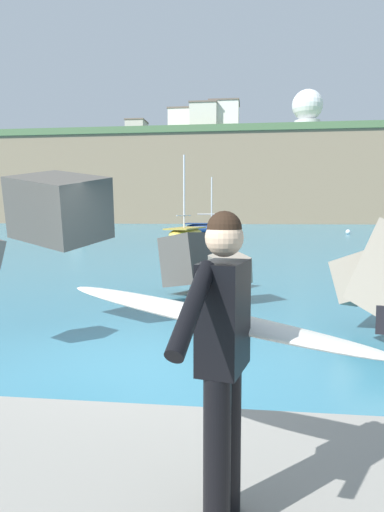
% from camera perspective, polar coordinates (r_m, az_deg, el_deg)
% --- Properties ---
extents(ground_plane, '(400.00, 400.00, 0.00)m').
position_cam_1_polar(ground_plane, '(6.27, -6.63, -13.22)').
color(ground_plane, teal).
extents(breakwater_jetty, '(32.56, 8.26, 3.18)m').
position_cam_1_polar(breakwater_jetty, '(8.00, 11.76, 0.06)').
color(breakwater_jetty, '#3D3A38').
rests_on(breakwater_jetty, ground).
extents(surfer_with_board, '(2.12, 1.36, 1.78)m').
position_cam_1_polar(surfer_with_board, '(2.66, 3.88, -10.41)').
color(surfer_with_board, black).
rests_on(surfer_with_board, walkway_path).
extents(boat_near_left, '(5.02, 2.59, 5.48)m').
position_cam_1_polar(boat_near_left, '(45.19, 2.02, 3.60)').
color(boat_near_left, navy).
rests_on(boat_near_left, ground).
extents(boat_near_centre, '(2.78, 6.00, 6.18)m').
position_cam_1_polar(boat_near_centre, '(33.80, -0.77, 2.93)').
color(boat_near_centre, '#EAC64C').
rests_on(boat_near_centre, ground).
extents(boat_near_right, '(2.69, 4.51, 1.98)m').
position_cam_1_polar(boat_near_right, '(38.51, -14.20, 3.22)').
color(boat_near_right, '#EAC64C').
rests_on(boat_near_right, ground).
extents(mooring_buoy_inner, '(0.44, 0.44, 0.44)m').
position_cam_1_polar(mooring_buoy_inner, '(44.72, 19.01, 2.89)').
color(mooring_buoy_inner, silver).
rests_on(mooring_buoy_inner, ground).
extents(headland_bluff, '(90.97, 36.66, 17.29)m').
position_cam_1_polar(headland_bluff, '(98.91, 3.58, 9.32)').
color(headland_bluff, '#847056').
rests_on(headland_bluff, ground).
extents(radar_dome, '(6.22, 6.22, 9.54)m').
position_cam_1_polar(radar_dome, '(99.48, 14.29, 17.15)').
color(radar_dome, silver).
rests_on(radar_dome, headland_bluff).
extents(station_building_west, '(5.45, 6.63, 5.92)m').
position_cam_1_polar(station_building_west, '(93.48, 1.54, 16.74)').
color(station_building_west, beige).
rests_on(station_building_west, headland_bluff).
extents(station_building_central, '(5.99, 6.43, 6.49)m').
position_cam_1_polar(station_building_central, '(94.37, 4.08, 16.79)').
color(station_building_central, silver).
rests_on(station_building_central, headland_bluff).
extents(station_building_east, '(7.75, 5.36, 6.24)m').
position_cam_1_polar(station_building_east, '(98.92, -0.61, 16.20)').
color(station_building_east, silver).
rests_on(station_building_east, headland_bluff).
extents(station_building_annex, '(4.43, 5.98, 6.00)m').
position_cam_1_polar(station_building_annex, '(110.18, -6.94, 15.00)').
color(station_building_annex, '#B2ADA3').
rests_on(station_building_annex, headland_bluff).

